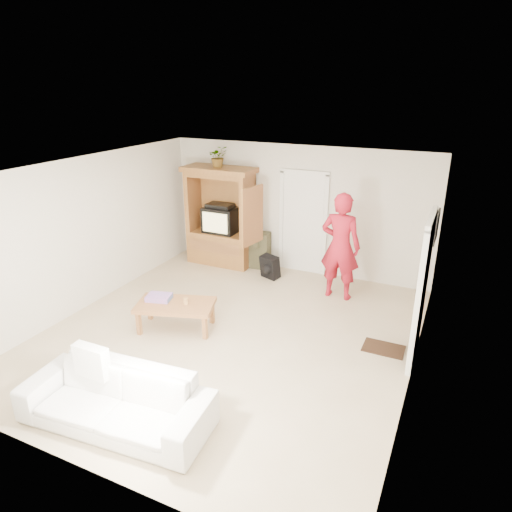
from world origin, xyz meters
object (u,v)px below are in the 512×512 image
(man, at_px, (340,246))
(sofa, at_px, (116,400))
(coffee_table, at_px, (175,307))
(armoire, at_px, (222,223))

(man, bearing_deg, sofa, 73.81)
(man, relative_size, sofa, 0.89)
(man, height_order, coffee_table, man)
(sofa, distance_m, coffee_table, 2.21)
(coffee_table, bearing_deg, sofa, -91.43)
(armoire, xyz_separation_m, coffee_table, (0.73, -2.85, -0.52))
(sofa, relative_size, coffee_table, 1.64)
(man, bearing_deg, coffee_table, 49.58)
(sofa, bearing_deg, coffee_table, 101.70)
(armoire, xyz_separation_m, sofa, (1.35, -4.98, -0.58))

